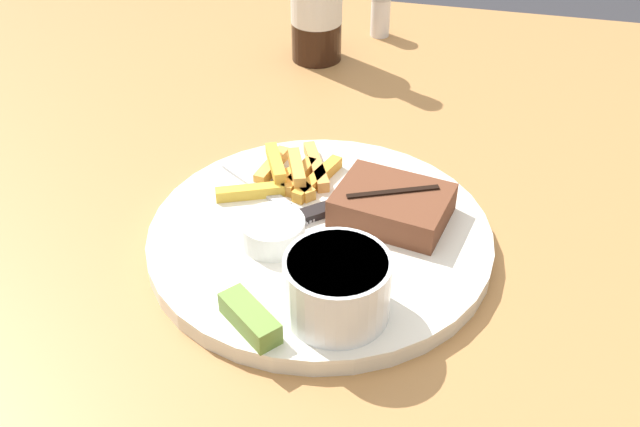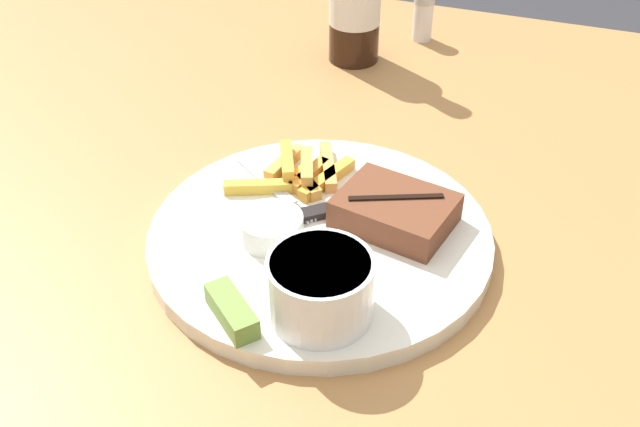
{
  "view_description": "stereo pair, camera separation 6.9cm",
  "coord_description": "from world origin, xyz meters",
  "px_view_note": "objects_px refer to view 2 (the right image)",
  "views": [
    {
      "loc": [
        0.12,
        -0.53,
        1.22
      ],
      "look_at": [
        0.0,
        0.0,
        0.8
      ],
      "focal_mm": 42.0,
      "sensor_mm": 36.0,
      "label": 1
    },
    {
      "loc": [
        0.19,
        -0.51,
        1.22
      ],
      "look_at": [
        0.0,
        0.0,
        0.8
      ],
      "focal_mm": 42.0,
      "sensor_mm": 36.0,
      "label": 2
    }
  ],
  "objects_px": {
    "dinner_plate": "(320,238)",
    "salt_shaker": "(423,18)",
    "steak_portion": "(395,211)",
    "dipping_sauce_cup": "(271,226)",
    "coleslaw_cup": "(320,285)",
    "fork_utensil": "(271,185)",
    "knife_utensil": "(352,206)",
    "pickle_spear": "(232,311)",
    "beer_bottle": "(355,0)"
  },
  "relations": [
    {
      "from": "salt_shaker",
      "to": "pickle_spear",
      "type": "bearing_deg",
      "value": -90.23
    },
    {
      "from": "pickle_spear",
      "to": "knife_utensil",
      "type": "bearing_deg",
      "value": 76.29
    },
    {
      "from": "steak_portion",
      "to": "beer_bottle",
      "type": "height_order",
      "value": "beer_bottle"
    },
    {
      "from": "pickle_spear",
      "to": "fork_utensil",
      "type": "bearing_deg",
      "value": 103.58
    },
    {
      "from": "steak_portion",
      "to": "knife_utensil",
      "type": "height_order",
      "value": "steak_portion"
    },
    {
      "from": "dipping_sauce_cup",
      "to": "knife_utensil",
      "type": "distance_m",
      "value": 0.09
    },
    {
      "from": "steak_portion",
      "to": "beer_bottle",
      "type": "distance_m",
      "value": 0.4
    },
    {
      "from": "dipping_sauce_cup",
      "to": "fork_utensil",
      "type": "distance_m",
      "value": 0.08
    },
    {
      "from": "dipping_sauce_cup",
      "to": "knife_utensil",
      "type": "xyz_separation_m",
      "value": [
        0.06,
        0.07,
        -0.01
      ]
    },
    {
      "from": "steak_portion",
      "to": "salt_shaker",
      "type": "bearing_deg",
      "value": 100.77
    },
    {
      "from": "coleslaw_cup",
      "to": "dipping_sauce_cup",
      "type": "distance_m",
      "value": 0.11
    },
    {
      "from": "pickle_spear",
      "to": "fork_utensil",
      "type": "height_order",
      "value": "pickle_spear"
    },
    {
      "from": "pickle_spear",
      "to": "salt_shaker",
      "type": "relative_size",
      "value": 0.94
    },
    {
      "from": "coleslaw_cup",
      "to": "beer_bottle",
      "type": "xyz_separation_m",
      "value": [
        -0.13,
        0.49,
        0.04
      ]
    },
    {
      "from": "dinner_plate",
      "to": "salt_shaker",
      "type": "distance_m",
      "value": 0.49
    },
    {
      "from": "fork_utensil",
      "to": "pickle_spear",
      "type": "bearing_deg",
      "value": -41.59
    },
    {
      "from": "fork_utensil",
      "to": "knife_utensil",
      "type": "distance_m",
      "value": 0.09
    },
    {
      "from": "dinner_plate",
      "to": "steak_portion",
      "type": "distance_m",
      "value": 0.08
    },
    {
      "from": "steak_portion",
      "to": "salt_shaker",
      "type": "relative_size",
      "value": 1.81
    },
    {
      "from": "dinner_plate",
      "to": "beer_bottle",
      "type": "height_order",
      "value": "beer_bottle"
    },
    {
      "from": "knife_utensil",
      "to": "salt_shaker",
      "type": "bearing_deg",
      "value": 54.37
    },
    {
      "from": "pickle_spear",
      "to": "dipping_sauce_cup",
      "type": "bearing_deg",
      "value": 96.14
    },
    {
      "from": "pickle_spear",
      "to": "knife_utensil",
      "type": "height_order",
      "value": "pickle_spear"
    },
    {
      "from": "coleslaw_cup",
      "to": "beer_bottle",
      "type": "relative_size",
      "value": 0.37
    },
    {
      "from": "steak_portion",
      "to": "salt_shaker",
      "type": "height_order",
      "value": "salt_shaker"
    },
    {
      "from": "dipping_sauce_cup",
      "to": "beer_bottle",
      "type": "height_order",
      "value": "beer_bottle"
    },
    {
      "from": "steak_portion",
      "to": "pickle_spear",
      "type": "bearing_deg",
      "value": -117.65
    },
    {
      "from": "steak_portion",
      "to": "dipping_sauce_cup",
      "type": "height_order",
      "value": "steak_portion"
    },
    {
      "from": "coleslaw_cup",
      "to": "pickle_spear",
      "type": "height_order",
      "value": "coleslaw_cup"
    },
    {
      "from": "dinner_plate",
      "to": "knife_utensil",
      "type": "xyz_separation_m",
      "value": [
        0.02,
        0.04,
        0.01
      ]
    },
    {
      "from": "coleslaw_cup",
      "to": "dipping_sauce_cup",
      "type": "relative_size",
      "value": 1.47
    },
    {
      "from": "fork_utensil",
      "to": "salt_shaker",
      "type": "distance_m",
      "value": 0.44
    },
    {
      "from": "dinner_plate",
      "to": "pickle_spear",
      "type": "height_order",
      "value": "pickle_spear"
    },
    {
      "from": "fork_utensil",
      "to": "coleslaw_cup",
      "type": "bearing_deg",
      "value": -19.43
    },
    {
      "from": "coleslaw_cup",
      "to": "fork_utensil",
      "type": "distance_m",
      "value": 0.19
    },
    {
      "from": "dinner_plate",
      "to": "coleslaw_cup",
      "type": "bearing_deg",
      "value": -69.61
    },
    {
      "from": "coleslaw_cup",
      "to": "dinner_plate",
      "type": "bearing_deg",
      "value": 110.39
    },
    {
      "from": "pickle_spear",
      "to": "beer_bottle",
      "type": "height_order",
      "value": "beer_bottle"
    },
    {
      "from": "fork_utensil",
      "to": "steak_portion",
      "type": "bearing_deg",
      "value": 28.78
    },
    {
      "from": "steak_portion",
      "to": "salt_shaker",
      "type": "distance_m",
      "value": 0.46
    },
    {
      "from": "dinner_plate",
      "to": "salt_shaker",
      "type": "relative_size",
      "value": 4.98
    },
    {
      "from": "salt_shaker",
      "to": "coleslaw_cup",
      "type": "bearing_deg",
      "value": -84.04
    },
    {
      "from": "dinner_plate",
      "to": "steak_portion",
      "type": "xyz_separation_m",
      "value": [
        0.06,
        0.04,
        0.02
      ]
    },
    {
      "from": "dinner_plate",
      "to": "salt_shaker",
      "type": "bearing_deg",
      "value": 92.8
    },
    {
      "from": "salt_shaker",
      "to": "beer_bottle",
      "type": "bearing_deg",
      "value": -127.25
    },
    {
      "from": "dinner_plate",
      "to": "steak_portion",
      "type": "height_order",
      "value": "steak_portion"
    },
    {
      "from": "pickle_spear",
      "to": "beer_bottle",
      "type": "xyz_separation_m",
      "value": [
        -0.07,
        0.53,
        0.06
      ]
    },
    {
      "from": "pickle_spear",
      "to": "steak_portion",
      "type": "bearing_deg",
      "value": 62.35
    },
    {
      "from": "dipping_sauce_cup",
      "to": "dinner_plate",
      "type": "bearing_deg",
      "value": 34.79
    },
    {
      "from": "beer_bottle",
      "to": "steak_portion",
      "type": "bearing_deg",
      "value": -66.13
    }
  ]
}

